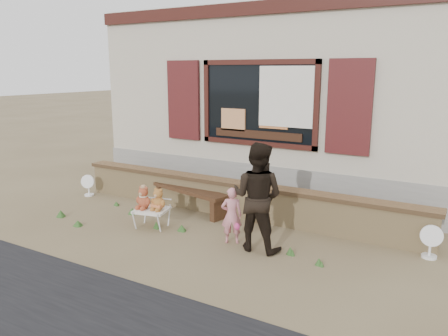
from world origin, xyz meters
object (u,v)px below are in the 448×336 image
Objects in this scene: teddy_bear_right at (159,199)px; child at (232,215)px; bench at (190,194)px; folding_chair at (152,211)px; adult at (257,197)px; teddy_bear_left at (144,197)px.

teddy_bear_right is 0.43× the size of child.
child is (1.49, -1.00, 0.12)m from bench.
folding_chair is 1.55m from child.
teddy_bear_right is (0.14, 0.03, 0.23)m from folding_chair.
adult reaches higher than folding_chair.
folding_chair is 0.39× the size of adult.
child is at bearing -20.55° from bench.
bench is 2.25m from adult.
teddy_bear_right is at bearing 0.00° from folding_chair.
adult is (0.45, -0.02, 0.38)m from child.
teddy_bear_right is at bearing 0.00° from teddy_bear_left.
teddy_bear_right is (0.27, 0.07, -0.01)m from teddy_bear_left.
adult is (2.00, 0.08, 0.53)m from folding_chair.
child reaches higher than folding_chair.
folding_chair is 1.59× the size of teddy_bear_left.
folding_chair is 2.07m from adult.
bench is 1.09m from folding_chair.
teddy_bear_right is 0.24× the size of adult.
folding_chair is at bearing -0.00° from teddy_bear_left.
child is at bearing -9.28° from teddy_bear_left.
child is at bearing -3.72° from adult.
teddy_bear_left is 0.45× the size of child.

